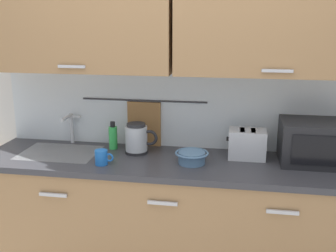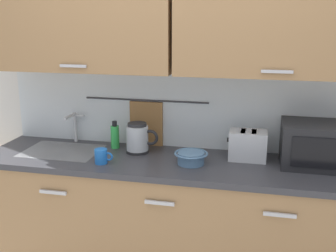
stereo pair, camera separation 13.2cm
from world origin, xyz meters
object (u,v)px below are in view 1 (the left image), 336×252
object	(u,v)px
microwave	(317,142)
electric_kettle	(137,139)
mixing_bowl	(192,157)
dish_soap_bottle	(113,137)
toaster	(247,144)
mug_near_sink	(102,157)

from	to	relation	value
microwave	electric_kettle	distance (m)	1.17
mixing_bowl	dish_soap_bottle	bearing A→B (deg)	160.49
dish_soap_bottle	electric_kettle	bearing A→B (deg)	-17.78
electric_kettle	toaster	bearing A→B (deg)	1.97
dish_soap_bottle	toaster	distance (m)	0.93
mug_near_sink	electric_kettle	bearing A→B (deg)	57.95
mug_near_sink	toaster	bearing A→B (deg)	17.66
dish_soap_bottle	mug_near_sink	xyz separation A→B (m)	(0.02, -0.32, -0.04)
toaster	electric_kettle	bearing A→B (deg)	-178.03
electric_kettle	dish_soap_bottle	distance (m)	0.20
electric_kettle	mixing_bowl	distance (m)	0.42
microwave	dish_soap_bottle	world-z (taller)	microwave
mixing_bowl	toaster	distance (m)	0.39
mug_near_sink	dish_soap_bottle	bearing A→B (deg)	94.26
electric_kettle	toaster	distance (m)	0.74
microwave	toaster	xyz separation A→B (m)	(-0.44, 0.02, -0.04)
mug_near_sink	toaster	distance (m)	0.95
mixing_bowl	electric_kettle	bearing A→B (deg)	159.68
electric_kettle	dish_soap_bottle	xyz separation A→B (m)	(-0.19, 0.06, -0.01)
mug_near_sink	mixing_bowl	distance (m)	0.57
microwave	mug_near_sink	bearing A→B (deg)	-168.74
mug_near_sink	toaster	size ratio (longest dim) A/B	0.47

